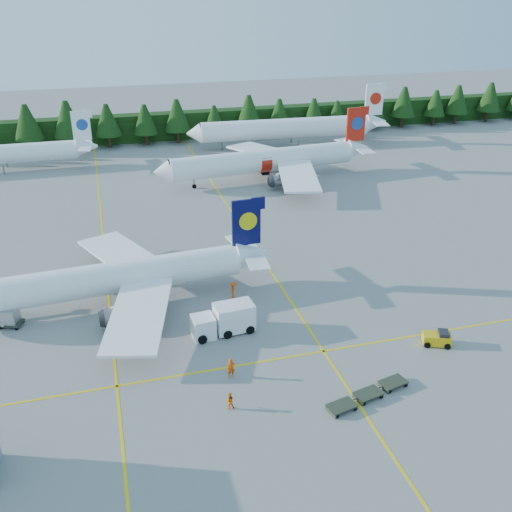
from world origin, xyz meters
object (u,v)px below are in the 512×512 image
object	(u,v)px
airliner_red	(260,161)
service_truck	(223,320)
baggage_tug	(438,338)
airliner_navy	(97,281)

from	to	relation	value
airliner_red	service_truck	distance (m)	50.36
airliner_red	baggage_tug	distance (m)	55.24
airliner_navy	baggage_tug	xyz separation A→B (m)	(32.37, -16.83, -2.47)
service_truck	baggage_tug	size ratio (longest dim) A/B	2.15
airliner_navy	service_truck	distance (m)	15.21
airliner_red	service_truck	bearing A→B (deg)	-115.57
baggage_tug	service_truck	bearing A→B (deg)	-178.35
service_truck	baggage_tug	xyz separation A→B (m)	(20.20, -7.87, -0.82)
airliner_navy	service_truck	bearing A→B (deg)	-40.09
airliner_red	baggage_tug	size ratio (longest dim) A/B	13.22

